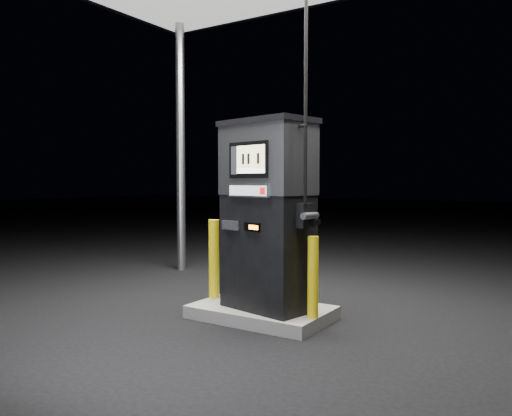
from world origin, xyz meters
The scene contains 5 objects.
ground centered at (0.00, 0.00, 0.00)m, with size 80.00×80.00×0.00m, color black.
pump_island centered at (0.00, 0.00, 0.07)m, with size 1.60×1.00×0.15m, color #5E5E5A.
fuel_dispenser centered at (0.12, -0.07, 1.27)m, with size 1.26×0.86×4.54m.
bollard_left centered at (-0.74, 0.04, 0.65)m, with size 0.13×0.13×1.00m, color yellow.
bollard_right centered at (0.74, -0.13, 0.60)m, with size 0.12×0.12×0.89m, color yellow.
Camera 1 is at (3.11, -4.99, 1.63)m, focal length 35.00 mm.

